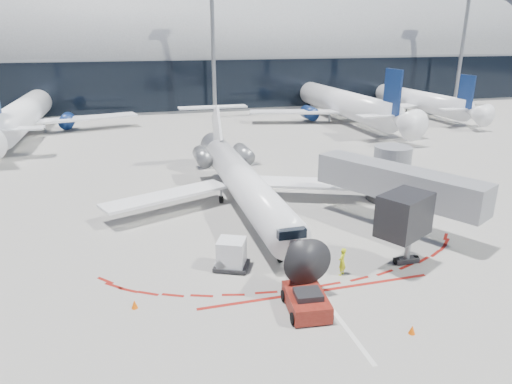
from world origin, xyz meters
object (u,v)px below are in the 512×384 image
object	(u,v)px
regional_jet	(241,180)
uld_container	(231,254)
ramp_worker	(342,262)
pushback_tug	(306,301)

from	to	relation	value
regional_jet	uld_container	bearing A→B (deg)	-106.93
regional_jet	ramp_worker	xyz separation A→B (m)	(3.12, -12.98, -1.51)
ramp_worker	regional_jet	bearing A→B (deg)	-118.22
regional_jet	uld_container	xyz separation A→B (m)	(-3.17, -10.41, -1.44)
ramp_worker	uld_container	size ratio (longest dim) A/B	0.68
pushback_tug	uld_container	distance (m)	6.26
regional_jet	pushback_tug	bearing A→B (deg)	-91.28
regional_jet	pushback_tug	xyz separation A→B (m)	(-0.36, -15.99, -1.82)
pushback_tug	ramp_worker	xyz separation A→B (m)	(3.48, 3.01, 0.31)
pushback_tug	uld_container	world-z (taller)	uld_container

